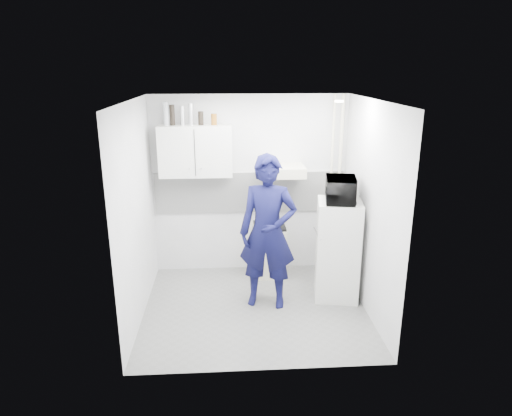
{
  "coord_description": "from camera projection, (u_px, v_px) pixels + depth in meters",
  "views": [
    {
      "loc": [
        -0.32,
        -5.18,
        2.96
      ],
      "look_at": [
        0.03,
        0.3,
        1.25
      ],
      "focal_mm": 32.0,
      "sensor_mm": 36.0,
      "label": 1
    }
  ],
  "objects": [
    {
      "name": "bottle_c",
      "position": [
        182.0,
        116.0,
        6.11
      ],
      "size": [
        0.06,
        0.06,
        0.25
      ],
      "primitive_type": "cylinder",
      "color": "silver",
      "rests_on": "upper_cabinet"
    },
    {
      "name": "wall_back",
      "position": [
        250.0,
        185.0,
        6.64
      ],
      "size": [
        2.8,
        0.0,
        2.8
      ],
      "primitive_type": "plane",
      "rotation": [
        1.57,
        0.0,
        0.0
      ],
      "color": "silver",
      "rests_on": "floor"
    },
    {
      "name": "ceiling_spot_fixture",
      "position": [
        339.0,
        101.0,
        5.33
      ],
      "size": [
        0.1,
        0.1,
        0.02
      ],
      "primitive_type": "cylinder",
      "color": "white",
      "rests_on": "ceiling"
    },
    {
      "name": "canister_a",
      "position": [
        201.0,
        118.0,
        6.14
      ],
      "size": [
        0.07,
        0.07,
        0.18
      ],
      "primitive_type": "cylinder",
      "color": "black",
      "rests_on": "upper_cabinet"
    },
    {
      "name": "bottle_a",
      "position": [
        166.0,
        114.0,
        6.09
      ],
      "size": [
        0.07,
        0.07,
        0.31
      ],
      "primitive_type": "cylinder",
      "color": "#B2B7BC",
      "rests_on": "upper_cabinet"
    },
    {
      "name": "ceiling",
      "position": [
        255.0,
        100.0,
        5.06
      ],
      "size": [
        2.8,
        2.8,
        0.0
      ],
      "primitive_type": "plane",
      "color": "white",
      "rests_on": "wall_back"
    },
    {
      "name": "stove_top",
      "position": [
        269.0,
        226.0,
        6.58
      ],
      "size": [
        0.45,
        0.45,
        0.03
      ],
      "primitive_type": "cube",
      "color": "black",
      "rests_on": "stove"
    },
    {
      "name": "pipe_b",
      "position": [
        331.0,
        185.0,
        6.64
      ],
      "size": [
        0.04,
        0.04,
        2.6
      ],
      "primitive_type": "cylinder",
      "color": "beige",
      "rests_on": "floor"
    },
    {
      "name": "person",
      "position": [
        268.0,
        233.0,
        5.67
      ],
      "size": [
        0.8,
        0.61,
        1.96
      ],
      "primitive_type": "imported",
      "rotation": [
        0.0,
        0.0,
        -0.22
      ],
      "color": "#0D0E34",
      "rests_on": "floor"
    },
    {
      "name": "backsplash",
      "position": [
        250.0,
        192.0,
        6.66
      ],
      "size": [
        2.74,
        0.03,
        0.6
      ],
      "primitive_type": "cube",
      "color": "white",
      "rests_on": "wall_back"
    },
    {
      "name": "wall_left",
      "position": [
        136.0,
        214.0,
        5.37
      ],
      "size": [
        0.0,
        2.6,
        2.6
      ],
      "primitive_type": "plane",
      "rotation": [
        1.57,
        0.0,
        1.57
      ],
      "color": "silver",
      "rests_on": "floor"
    },
    {
      "name": "microwave",
      "position": [
        341.0,
        190.0,
        5.72
      ],
      "size": [
        0.6,
        0.46,
        0.3
      ],
      "primitive_type": "imported",
      "rotation": [
        0.0,
        0.0,
        1.39
      ],
      "color": "black",
      "rests_on": "fridge"
    },
    {
      "name": "canister_b",
      "position": [
        214.0,
        119.0,
        6.15
      ],
      "size": [
        0.08,
        0.08,
        0.15
      ],
      "primitive_type": "cylinder",
      "color": "brown",
      "rests_on": "upper_cabinet"
    },
    {
      "name": "bottle_b",
      "position": [
        172.0,
        115.0,
        6.1
      ],
      "size": [
        0.07,
        0.07,
        0.27
      ],
      "primitive_type": "cylinder",
      "color": "black",
      "rests_on": "upper_cabinet"
    },
    {
      "name": "upper_cabinet",
      "position": [
        196.0,
        151.0,
        6.27
      ],
      "size": [
        1.0,
        0.35,
        0.7
      ],
      "primitive_type": "cube",
      "color": "white",
      "rests_on": "wall_back"
    },
    {
      "name": "stove",
      "position": [
        269.0,
        250.0,
        6.7
      ],
      "size": [
        0.47,
        0.47,
        0.74
      ],
      "primitive_type": "cube",
      "color": "beige",
      "rests_on": "floor"
    },
    {
      "name": "bottle_d",
      "position": [
        191.0,
        114.0,
        6.12
      ],
      "size": [
        0.07,
        0.07,
        0.29
      ],
      "primitive_type": "cylinder",
      "color": "silver",
      "rests_on": "upper_cabinet"
    },
    {
      "name": "wall_right",
      "position": [
        370.0,
        209.0,
        5.54
      ],
      "size": [
        0.0,
        2.6,
        2.6
      ],
      "primitive_type": "plane",
      "rotation": [
        1.57,
        0.0,
        -1.57
      ],
      "color": "silver",
      "rests_on": "floor"
    },
    {
      "name": "floor",
      "position": [
        255.0,
        308.0,
        5.84
      ],
      "size": [
        2.8,
        2.8,
        0.0
      ],
      "primitive_type": "plane",
      "color": "slate",
      "rests_on": "ground"
    },
    {
      "name": "fridge",
      "position": [
        337.0,
        250.0,
        5.96
      ],
      "size": [
        0.63,
        0.63,
        1.33
      ],
      "primitive_type": "cube",
      "rotation": [
        0.0,
        0.0,
        -0.17
      ],
      "color": "white",
      "rests_on": "floor"
    },
    {
      "name": "range_hood",
      "position": [
        283.0,
        171.0,
        6.35
      ],
      "size": [
        0.6,
        0.5,
        0.14
      ],
      "primitive_type": "cube",
      "color": "beige",
      "rests_on": "wall_back"
    },
    {
      "name": "pipe_a",
      "position": [
        339.0,
        185.0,
        6.65
      ],
      "size": [
        0.05,
        0.05,
        2.6
      ],
      "primitive_type": "cylinder",
      "color": "beige",
      "rests_on": "floor"
    },
    {
      "name": "saucepan",
      "position": [
        264.0,
        224.0,
        6.49
      ],
      "size": [
        0.15,
        0.15,
        0.09
      ],
      "primitive_type": "cylinder",
      "color": "silver",
      "rests_on": "stove_top"
    }
  ]
}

